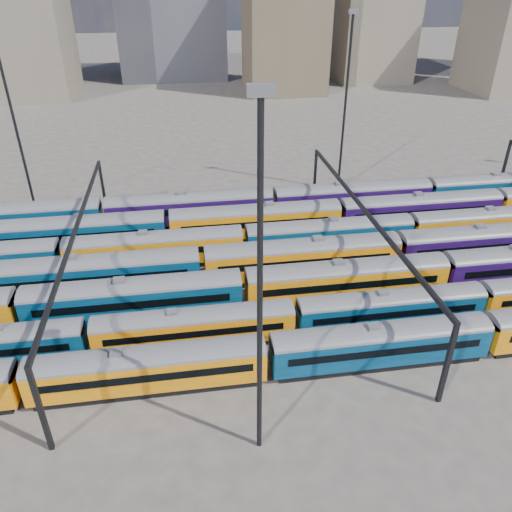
{
  "coord_description": "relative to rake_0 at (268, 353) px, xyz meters",
  "views": [
    {
      "loc": [
        -9.03,
        -46.4,
        30.45
      ],
      "look_at": [
        -1.77,
        0.23,
        3.0
      ],
      "focal_mm": 35.0,
      "sensor_mm": 36.0,
      "label": 1
    }
  ],
  "objects": [
    {
      "name": "ground",
      "position": [
        3.14,
        15.0,
        -2.54
      ],
      "size": [
        500.0,
        500.0,
        0.0
      ],
      "primitive_type": "plane",
      "color": "#48423D",
      "rests_on": "ground"
    },
    {
      "name": "rake_0",
      "position": [
        0.0,
        0.0,
        0.0
      ],
      "size": [
        117.83,
        2.88,
        4.83
      ],
      "color": "black",
      "rests_on": "ground"
    },
    {
      "name": "rake_1",
      "position": [
        3.47,
        5.0,
        -0.13
      ],
      "size": [
        111.79,
        2.73,
        4.58
      ],
      "color": "black",
      "rests_on": "ground"
    },
    {
      "name": "rake_2",
      "position": [
        -11.49,
        10.0,
        0.24
      ],
      "size": [
        107.0,
        3.13,
        5.28
      ],
      "color": "black",
      "rests_on": "ground"
    },
    {
      "name": "rake_3",
      "position": [
        17.67,
        15.0,
        0.33
      ],
      "size": [
        132.87,
        3.24,
        5.47
      ],
      "color": "black",
      "rests_on": "ground"
    },
    {
      "name": "rake_4",
      "position": [
        11.06,
        20.0,
        0.14
      ],
      "size": [
        144.73,
        3.02,
        5.09
      ],
      "color": "black",
      "rests_on": "ground"
    },
    {
      "name": "rake_5",
      "position": [
        2.84,
        25.0,
        0.32
      ],
      "size": [
        154.41,
        3.22,
        5.44
      ],
      "color": "black",
      "rests_on": "ground"
    },
    {
      "name": "rake_6",
      "position": [
        -16.48,
        30.0,
        0.36
      ],
      "size": [
        134.34,
        3.27,
        5.53
      ],
      "color": "black",
      "rests_on": "ground"
    },
    {
      "name": "gantry_1",
      "position": [
        -16.86,
        15.0,
        4.25
      ],
      "size": [
        0.35,
        40.35,
        8.03
      ],
      "color": "black",
      "rests_on": "ground"
    },
    {
      "name": "gantry_2",
      "position": [
        13.14,
        15.0,
        4.25
      ],
      "size": [
        0.35,
        40.35,
        8.03
      ],
      "color": "black",
      "rests_on": "ground"
    },
    {
      "name": "mast_1",
      "position": [
        -26.86,
        37.0,
        11.43
      ],
      "size": [
        1.4,
        0.5,
        25.6
      ],
      "color": "black",
      "rests_on": "ground"
    },
    {
      "name": "mast_2",
      "position": [
        -1.86,
        -7.0,
        11.43
      ],
      "size": [
        1.4,
        0.5,
        25.6
      ],
      "color": "black",
      "rests_on": "ground"
    },
    {
      "name": "mast_3",
      "position": [
        18.14,
        39.0,
        11.43
      ],
      "size": [
        1.4,
        0.5,
        25.6
      ],
      "color": "black",
      "rests_on": "ground"
    }
  ]
}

